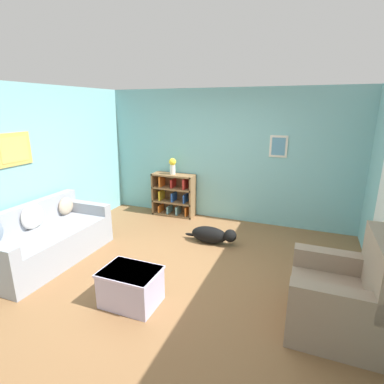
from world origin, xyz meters
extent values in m
plane|color=brown|center=(0.00, 0.00, 0.00)|extent=(14.00, 14.00, 0.00)
cube|color=#7AB7BC|center=(0.00, 2.25, 1.30)|extent=(5.60, 0.10, 2.60)
cube|color=silver|center=(1.00, 2.19, 1.55)|extent=(0.32, 0.02, 0.40)
cube|color=#568EAD|center=(1.00, 2.18, 1.55)|extent=(0.24, 0.01, 0.32)
cube|color=#7AB7BC|center=(-2.55, 0.00, 1.30)|extent=(0.10, 5.00, 2.60)
cube|color=gold|center=(-2.49, -0.40, 1.65)|extent=(0.02, 0.56, 0.48)
cube|color=#DBBC56|center=(-2.48, -0.40, 1.65)|extent=(0.01, 0.44, 0.36)
cube|color=white|center=(2.49, 0.70, 1.02)|extent=(0.02, 0.84, 2.05)
cube|color=#9399A3|center=(-1.97, -0.48, 0.24)|extent=(0.90, 1.90, 0.47)
cube|color=#9399A3|center=(-2.35, -0.48, 0.65)|extent=(0.16, 1.90, 0.36)
cube|color=#9399A3|center=(-1.97, 0.39, 0.57)|extent=(0.90, 0.16, 0.18)
ellipsoid|color=beige|center=(-2.23, -0.48, 0.67)|extent=(0.14, 0.39, 0.39)
ellipsoid|color=tan|center=(-2.23, 0.19, 0.62)|extent=(0.14, 0.30, 0.30)
cube|color=olive|center=(-1.49, 2.02, 0.45)|extent=(0.04, 0.33, 0.90)
cube|color=olive|center=(-0.62, 2.02, 0.45)|extent=(0.04, 0.33, 0.90)
cube|color=olive|center=(-1.06, 2.17, 0.45)|extent=(0.91, 0.02, 0.90)
cube|color=olive|center=(-1.06, 2.02, 0.02)|extent=(0.91, 0.33, 0.04)
cube|color=olive|center=(-1.06, 2.02, 0.30)|extent=(0.91, 0.33, 0.04)
cube|color=olive|center=(-1.06, 2.02, 0.60)|extent=(0.91, 0.33, 0.04)
cube|color=olive|center=(-1.06, 2.02, 0.88)|extent=(0.91, 0.33, 0.04)
cube|color=orange|center=(-1.37, 2.01, 0.10)|extent=(0.03, 0.24, 0.17)
cube|color=gold|center=(-1.34, 2.01, 0.42)|extent=(0.04, 0.24, 0.20)
cube|color=orange|center=(-1.33, 2.01, 0.72)|extent=(0.04, 0.24, 0.22)
cube|color=#60939E|center=(-1.16, 2.01, 0.11)|extent=(0.04, 0.24, 0.17)
cube|color=#234C9E|center=(-1.05, 2.01, 0.41)|extent=(0.04, 0.24, 0.18)
cube|color=#B22823|center=(-1.06, 2.01, 0.70)|extent=(0.03, 0.24, 0.18)
cube|color=#60939E|center=(-0.95, 2.01, 0.11)|extent=(0.04, 0.24, 0.19)
cube|color=#234C9E|center=(-0.78, 2.01, 0.41)|extent=(0.03, 0.24, 0.18)
cube|color=#B22823|center=(-0.78, 2.01, 0.72)|extent=(0.04, 0.24, 0.21)
cube|color=orange|center=(-0.74, 2.01, 0.12)|extent=(0.03, 0.24, 0.21)
cube|color=gray|center=(1.93, -0.48, 0.23)|extent=(0.88, 0.97, 0.46)
cube|color=gray|center=(2.29, -0.48, 0.77)|extent=(0.18, 0.97, 0.61)
cube|color=gray|center=(1.93, -0.88, 0.57)|extent=(0.88, 0.18, 0.22)
cube|color=gray|center=(1.93, -0.09, 0.57)|extent=(0.88, 0.18, 0.22)
cube|color=#BCB2D1|center=(-0.25, -0.93, 0.22)|extent=(0.64, 0.47, 0.44)
cube|color=silver|center=(-0.25, -0.93, 0.42)|extent=(0.67, 0.50, 0.03)
ellipsoid|color=black|center=(0.09, 0.98, 0.14)|extent=(0.63, 0.26, 0.29)
sphere|color=black|center=(0.45, 0.98, 0.19)|extent=(0.21, 0.21, 0.21)
ellipsoid|color=black|center=(-0.28, 1.02, 0.07)|extent=(0.20, 0.05, 0.05)
cylinder|color=silver|center=(-1.07, 2.02, 0.99)|extent=(0.12, 0.12, 0.20)
sphere|color=yellow|center=(-1.07, 2.02, 1.16)|extent=(0.15, 0.15, 0.15)
camera|label=1|loc=(1.55, -3.51, 2.25)|focal=28.00mm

